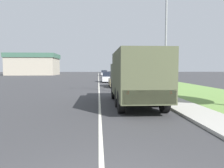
{
  "coord_description": "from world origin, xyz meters",
  "views": [
    {
      "loc": [
        -0.06,
        -2.99,
        2.1
      ],
      "look_at": [
        0.81,
        10.95,
        1.1
      ],
      "focal_mm": 35.0,
      "sensor_mm": 36.0,
      "label": 1
    }
  ],
  "objects_px": {
    "car_third_ahead": "(109,75)",
    "car_fourth_ahead": "(104,73)",
    "car_second_ahead": "(108,77)",
    "military_truck": "(135,76)",
    "lamp_post": "(164,28)",
    "car_nearest_ahead": "(117,80)"
  },
  "relations": [
    {
      "from": "car_fourth_ahead",
      "to": "lamp_post",
      "type": "bearing_deg",
      "value": -86.44
    },
    {
      "from": "car_nearest_ahead",
      "to": "car_third_ahead",
      "type": "relative_size",
      "value": 1.06
    },
    {
      "from": "car_second_ahead",
      "to": "car_fourth_ahead",
      "type": "bearing_deg",
      "value": 89.71
    },
    {
      "from": "military_truck",
      "to": "car_second_ahead",
      "type": "bearing_deg",
      "value": 91.55
    },
    {
      "from": "car_second_ahead",
      "to": "car_fourth_ahead",
      "type": "height_order",
      "value": "car_fourth_ahead"
    },
    {
      "from": "military_truck",
      "to": "car_third_ahead",
      "type": "relative_size",
      "value": 1.79
    },
    {
      "from": "car_nearest_ahead",
      "to": "car_fourth_ahead",
      "type": "distance_m",
      "value": 38.1
    },
    {
      "from": "lamp_post",
      "to": "car_third_ahead",
      "type": "bearing_deg",
      "value": 94.28
    },
    {
      "from": "military_truck",
      "to": "car_fourth_ahead",
      "type": "bearing_deg",
      "value": 90.49
    },
    {
      "from": "car_third_ahead",
      "to": "car_fourth_ahead",
      "type": "xyz_separation_m",
      "value": [
        -0.57,
        15.68,
        0.05
      ]
    },
    {
      "from": "car_nearest_ahead",
      "to": "military_truck",
      "type": "bearing_deg",
      "value": -90.29
    },
    {
      "from": "car_nearest_ahead",
      "to": "car_fourth_ahead",
      "type": "bearing_deg",
      "value": 90.75
    },
    {
      "from": "military_truck",
      "to": "car_nearest_ahead",
      "type": "bearing_deg",
      "value": 89.71
    },
    {
      "from": "military_truck",
      "to": "car_third_ahead",
      "type": "bearing_deg",
      "value": 89.77
    },
    {
      "from": "military_truck",
      "to": "car_third_ahead",
      "type": "distance_m",
      "value": 35.16
    },
    {
      "from": "military_truck",
      "to": "car_third_ahead",
      "type": "height_order",
      "value": "military_truck"
    },
    {
      "from": "car_third_ahead",
      "to": "car_fourth_ahead",
      "type": "bearing_deg",
      "value": 92.1
    },
    {
      "from": "military_truck",
      "to": "lamp_post",
      "type": "distance_m",
      "value": 5.23
    },
    {
      "from": "car_nearest_ahead",
      "to": "car_fourth_ahead",
      "type": "relative_size",
      "value": 0.98
    },
    {
      "from": "car_second_ahead",
      "to": "lamp_post",
      "type": "bearing_deg",
      "value": -80.32
    },
    {
      "from": "car_fourth_ahead",
      "to": "lamp_post",
      "type": "xyz_separation_m",
      "value": [
        2.97,
        -47.66,
        4.24
      ]
    },
    {
      "from": "car_third_ahead",
      "to": "car_fourth_ahead",
      "type": "distance_m",
      "value": 15.69
    }
  ]
}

